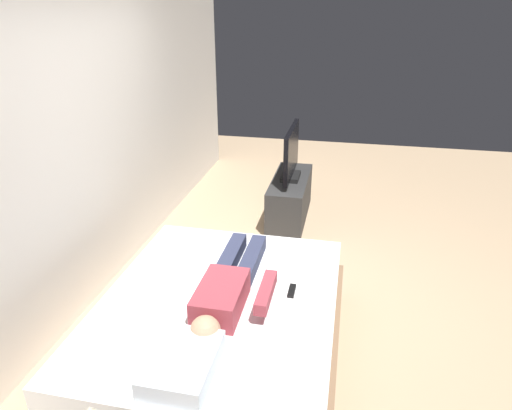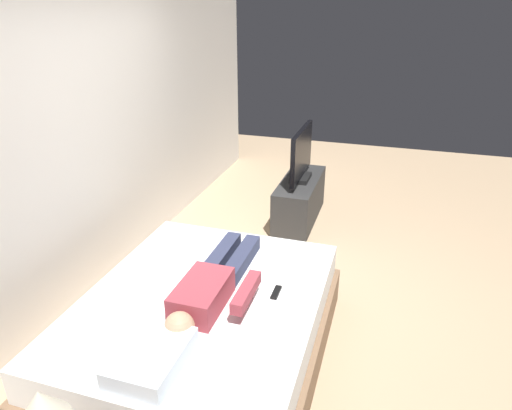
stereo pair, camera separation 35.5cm
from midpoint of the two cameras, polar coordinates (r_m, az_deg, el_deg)
The scene contains 9 objects.
ground_plane at distance 3.96m, azimuth 4.93°, elevation -12.43°, with size 10.00×10.00×0.00m, color tan.
back_wall at distance 4.29m, azimuth -15.20°, elevation 10.49°, with size 6.40×0.10×2.80m, color silver.
bed at distance 3.29m, azimuth -3.37°, elevation -15.33°, with size 1.99×1.62×0.54m.
pillow at distance 2.61m, azimuth -9.01°, elevation -18.51°, with size 0.48×0.34×0.12m, color white.
person at distance 3.08m, azimuth -2.21°, elevation -10.12°, with size 1.26×0.46×0.18m.
remote at distance 3.15m, azimuth 5.83°, elevation -10.92°, with size 0.15×0.04×0.02m, color black.
tv_stand at distance 5.31m, azimuth 7.39°, elevation 0.60°, with size 1.10×0.40×0.50m, color #2D2D2D.
tv at distance 5.12m, azimuth 7.70°, elevation 6.10°, with size 0.88×0.20×0.59m.
lamp at distance 2.13m, azimuth -20.68°, elevation -22.86°, with size 0.22×0.22×0.42m.
Camera 2 is at (-3.07, -0.80, 2.36)m, focal length 31.93 mm.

